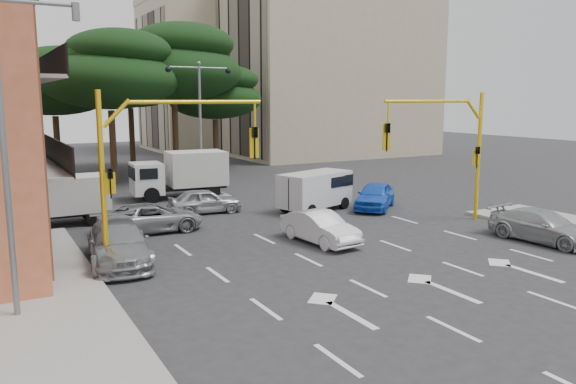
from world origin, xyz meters
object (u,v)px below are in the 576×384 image
(car_blue_compact, at_px, (375,196))
(car_silver_cross_b, at_px, (205,201))
(signal_mast_right, at_px, (452,139))
(signal_mast_left, at_px, (156,154))
(car_silver_cross_a, at_px, (152,218))
(street_lamp_left, at_px, (12,139))
(street_lamp_center, at_px, (200,103))
(van_white, at_px, (315,191))
(car_white_hatch, at_px, (320,227))
(car_silver_wagon, at_px, (119,243))
(box_truck_a, at_px, (59,201))
(box_truck_b, at_px, (180,175))
(car_silver_parked, at_px, (543,226))

(car_blue_compact, relative_size, car_silver_cross_b, 1.10)
(signal_mast_right, bearing_deg, signal_mast_left, 180.00)
(car_blue_compact, distance_m, car_silver_cross_a, 11.70)
(street_lamp_left, xyz_separation_m, car_silver_cross_b, (9.09, 10.71, -4.10))
(street_lamp_center, distance_m, car_silver_cross_b, 8.22)
(street_lamp_left, bearing_deg, van_white, 30.91)
(car_white_hatch, distance_m, car_silver_wagon, 7.75)
(car_white_hatch, xyz_separation_m, car_silver_cross_a, (-5.35, 5.16, -0.01))
(signal_mast_left, relative_size, car_silver_wagon, 1.22)
(car_silver_cross_b, bearing_deg, street_lamp_center, -12.11)
(car_silver_wagon, height_order, van_white, van_white)
(car_white_hatch, bearing_deg, street_lamp_left, -171.00)
(car_white_hatch, distance_m, box_truck_a, 12.11)
(signal_mast_left, xyz_separation_m, box_truck_b, (4.94, 12.59, -2.54))
(street_lamp_left, bearing_deg, car_silver_cross_a, 55.03)
(street_lamp_center, relative_size, box_truck_a, 1.71)
(van_white, bearing_deg, street_lamp_left, -77.50)
(car_silver_parked, xyz_separation_m, van_white, (-4.60, 9.97, 0.37))
(street_lamp_center, bearing_deg, car_white_hatch, -91.33)
(street_lamp_left, bearing_deg, car_silver_parked, -4.28)
(car_silver_wagon, distance_m, van_white, 11.94)
(car_blue_compact, relative_size, box_truck_b, 0.74)
(signal_mast_right, height_order, street_lamp_center, street_lamp_center)
(car_silver_wagon, relative_size, car_silver_cross_b, 1.34)
(car_white_hatch, bearing_deg, car_silver_wagon, 166.52)
(car_silver_cross_a, relative_size, van_white, 1.11)
(car_silver_parked, bearing_deg, car_blue_compact, 94.26)
(car_blue_compact, bearing_deg, car_white_hatch, -95.81)
(signal_mast_left, distance_m, box_truck_a, 9.03)
(van_white, bearing_deg, car_silver_cross_b, -130.87)
(car_silver_cross_a, height_order, box_truck_a, box_truck_a)
(signal_mast_left, height_order, street_lamp_center, street_lamp_center)
(car_silver_cross_b, bearing_deg, car_blue_compact, -104.68)
(street_lamp_center, height_order, car_white_hatch, street_lamp_center)
(car_silver_parked, bearing_deg, street_lamp_left, 169.72)
(street_lamp_center, bearing_deg, signal_mast_right, -64.09)
(box_truck_b, bearing_deg, car_blue_compact, -131.32)
(car_white_hatch, distance_m, car_silver_cross_a, 7.44)
(street_lamp_left, relative_size, car_silver_parked, 1.81)
(car_blue_compact, relative_size, van_white, 1.00)
(van_white, bearing_deg, car_white_hatch, -48.67)
(signal_mast_left, height_order, car_silver_cross_b, signal_mast_left)
(car_silver_wagon, distance_m, box_truck_b, 13.19)
(signal_mast_right, height_order, box_truck_a, signal_mast_right)
(street_lamp_center, bearing_deg, signal_mast_left, -115.91)
(street_lamp_center, distance_m, box_truck_b, 4.71)
(street_lamp_left, xyz_separation_m, car_silver_cross_a, (5.61, 8.02, -4.10))
(car_blue_compact, xyz_separation_m, van_white, (-3.00, 1.14, 0.32))
(street_lamp_left, height_order, car_silver_parked, street_lamp_left)
(car_silver_cross_b, relative_size, box_truck_a, 0.81)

